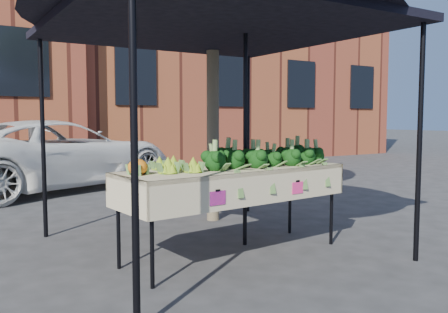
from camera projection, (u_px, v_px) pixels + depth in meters
ground at (216, 258)px, 4.72m from camera, size 90.00×90.00×0.00m
table at (234, 212)px, 4.77m from camera, size 2.47×1.03×0.90m
canopy at (214, 121)px, 4.98m from camera, size 3.16×3.16×2.74m
broccoli_heap at (264, 154)px, 4.95m from camera, size 1.59×0.56×0.25m
romanesco_cluster at (173, 161)px, 4.41m from camera, size 0.42×0.56×0.19m
cauliflower_pair at (138, 165)px, 4.13m from camera, size 0.19×0.19×0.17m
vehicle at (54, 64)px, 9.15m from camera, size 2.08×2.59×4.88m
street_tree at (213, 42)px, 6.28m from camera, size 2.45×2.45×4.83m
building_right at (205, 46)px, 18.63m from camera, size 12.00×8.00×8.50m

